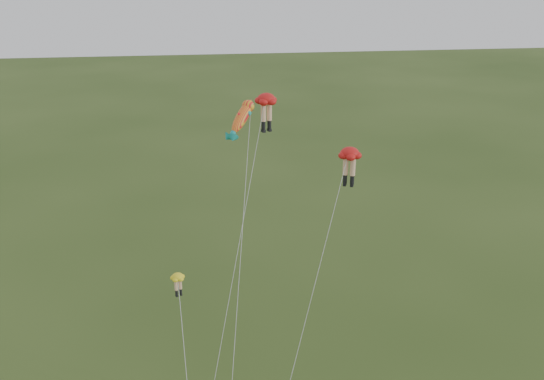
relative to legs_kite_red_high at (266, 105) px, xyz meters
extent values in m
ellipsoid|color=red|center=(0.06, 0.11, 0.42)|extent=(2.15, 2.15, 0.81)
cylinder|color=#F3BA90|center=(-0.17, 0.00, -0.54)|extent=(0.36, 0.36, 1.24)
cylinder|color=black|center=(-0.17, 0.00, -1.47)|extent=(0.28, 0.28, 0.62)
cube|color=black|center=(-0.17, 0.00, -1.87)|extent=(0.34, 0.41, 0.18)
cylinder|color=#F3BA90|center=(0.28, 0.21, -0.54)|extent=(0.36, 0.36, 1.24)
cylinder|color=black|center=(0.28, 0.21, -1.47)|extent=(0.28, 0.28, 0.62)
cube|color=black|center=(0.28, 0.21, -1.87)|extent=(0.34, 0.41, 0.18)
cylinder|color=silver|center=(-2.39, -4.55, -8.44)|extent=(4.93, 9.35, 18.53)
ellipsoid|color=red|center=(5.21, -3.71, -2.53)|extent=(2.14, 2.14, 0.81)
cylinder|color=#F3BA90|center=(4.99, -3.61, -3.49)|extent=(0.36, 0.36, 1.23)
cylinder|color=black|center=(4.99, -3.61, -4.41)|extent=(0.28, 0.28, 0.62)
cube|color=black|center=(4.99, -3.61, -4.81)|extent=(0.33, 0.41, 0.18)
cylinder|color=#F3BA90|center=(5.43, -3.81, -3.49)|extent=(0.36, 0.36, 1.23)
cylinder|color=black|center=(5.43, -3.81, -4.41)|extent=(0.28, 0.28, 0.62)
cube|color=black|center=(5.43, -3.81, -4.81)|extent=(0.33, 0.41, 0.18)
cylinder|color=silver|center=(2.32, -7.57, -9.92)|extent=(5.82, 7.76, 15.57)
ellipsoid|color=yellow|center=(-6.48, -7.30, -9.07)|extent=(1.26, 1.26, 0.47)
cylinder|color=#F3BA90|center=(-6.61, -7.37, -9.63)|extent=(0.21, 0.21, 0.72)
cylinder|color=black|center=(-6.61, -7.37, -10.17)|extent=(0.16, 0.16, 0.36)
cube|color=black|center=(-6.61, -7.37, -10.40)|extent=(0.20, 0.24, 0.11)
cylinder|color=#F3BA90|center=(-6.35, -7.24, -9.63)|extent=(0.21, 0.21, 0.72)
cylinder|color=black|center=(-6.35, -7.24, -10.17)|extent=(0.16, 0.16, 0.36)
cube|color=black|center=(-6.35, -7.24, -10.40)|extent=(0.20, 0.24, 0.11)
cylinder|color=silver|center=(-6.19, -10.57, -13.27)|extent=(0.61, 6.57, 8.88)
ellipsoid|color=gold|center=(-1.77, -1.54, -0.36)|extent=(2.46, 2.73, 2.48)
sphere|color=gold|center=(-1.77, -1.54, -0.36)|extent=(1.50, 1.55, 1.26)
cone|color=teal|center=(-1.77, -1.54, -0.36)|extent=(1.28, 1.35, 1.22)
cone|color=teal|center=(-1.77, -1.54, -0.36)|extent=(1.28, 1.35, 1.22)
cone|color=teal|center=(-1.77, -1.54, -0.36)|extent=(0.72, 0.76, 0.68)
cone|color=teal|center=(-1.77, -1.54, -0.36)|extent=(0.72, 0.76, 0.68)
cone|color=red|center=(-1.77, -1.54, -0.36)|extent=(0.76, 0.79, 0.67)
cylinder|color=silver|center=(-2.73, -6.33, -9.03)|extent=(1.97, 9.62, 17.36)
camera|label=1|loc=(-4.86, -41.21, 9.89)|focal=40.00mm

